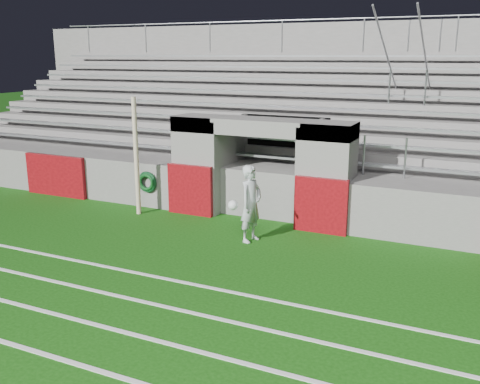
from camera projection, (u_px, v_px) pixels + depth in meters
The scene contains 5 objects.
ground at pixel (195, 262), 11.08m from camera, with size 90.00×90.00×0.00m, color #12480C.
field_post at pixel (136, 157), 14.06m from camera, with size 0.12×0.12×3.12m, color beige.
stadium_structure at pixel (313, 138), 17.70m from camera, with size 26.00×8.48×5.42m.
goalkeeper_with_ball at pixel (251, 204), 12.13m from camera, with size 0.72×0.72×1.77m.
hose_coil at pixel (147, 182), 14.77m from camera, with size 0.60×0.15×0.60m.
Camera 1 is at (5.25, -9.00, 4.16)m, focal length 40.00 mm.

